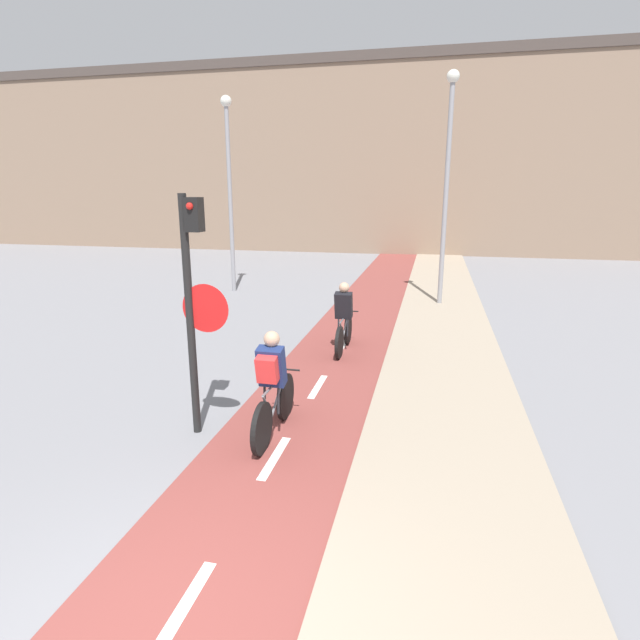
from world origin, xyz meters
name	(u,v)px	position (x,y,z in m)	size (l,w,h in m)	color
building_row_background	(405,159)	(0.00, 27.86, 5.21)	(60.00, 5.20, 10.39)	#89705B
traffic_light_pole	(194,292)	(-1.25, 3.49, 2.07)	(0.67, 0.25, 3.36)	black
street_lamp_far	(229,175)	(-4.86, 13.52, 3.92)	(0.36, 0.36, 6.36)	gray
street_lamp_sidewalk	(448,167)	(2.14, 12.90, 4.08)	(0.36, 0.36, 6.65)	gray
cyclist_near	(273,388)	(-0.21, 3.60, 0.73)	(0.46, 1.80, 1.55)	black
cyclist_far	(344,321)	(0.08, 7.66, 0.68)	(0.46, 1.76, 1.53)	black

